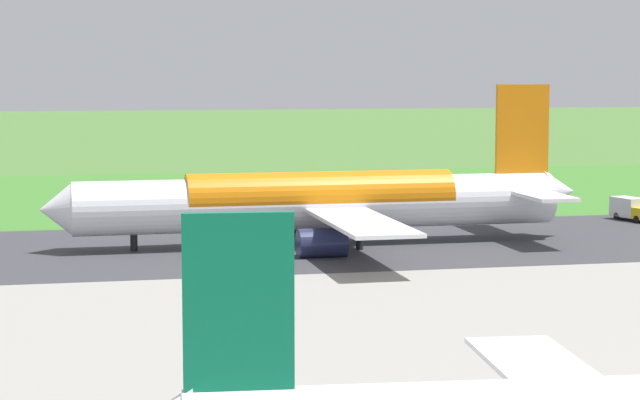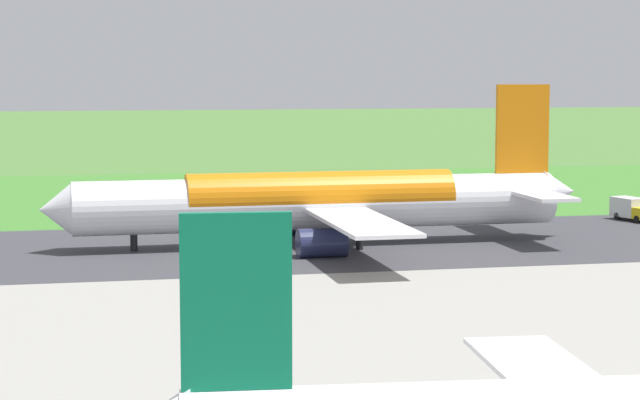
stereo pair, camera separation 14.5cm
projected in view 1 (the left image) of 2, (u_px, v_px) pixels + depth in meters
The scene contains 7 objects.
ground_plane at pixel (278, 246), 116.21m from camera, with size 800.00×800.00×0.00m, color #477233.
runway_asphalt at pixel (278, 246), 116.21m from camera, with size 600.00×32.94×0.06m, color #38383D.
grass_verge_foreground at pixel (220, 198), 159.48m from camera, with size 600.00×80.00×0.04m, color #3C782B.
airliner_main at pixel (324, 201), 116.70m from camera, with size 54.00×44.06×15.88m.
service_truck_baggage at pixel (632, 209), 135.74m from camera, with size 3.55×6.17×2.65m.
no_stopping_sign at pixel (217, 190), 154.27m from camera, with size 0.60×0.10×2.90m.
traffic_cone_orange at pixel (173, 195), 162.04m from camera, with size 0.40×0.40×0.55m, color orange.
Camera 1 is at (19.85, 113.37, 17.25)m, focal length 66.48 mm.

